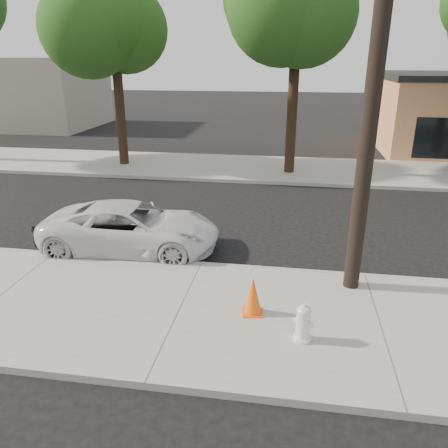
{
  "coord_description": "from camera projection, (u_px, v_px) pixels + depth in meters",
  "views": [
    {
      "loc": [
        2.13,
        -11.82,
        5.0
      ],
      "look_at": [
        0.49,
        -1.48,
        1.0
      ],
      "focal_mm": 35.0,
      "sensor_mm": 36.0,
      "label": 1
    }
  ],
  "objects": [
    {
      "name": "near_sidewalk",
      "position": [
        179.0,
        312.0,
        9.01
      ],
      "size": [
        90.0,
        4.4,
        0.15
      ],
      "primitive_type": "cube",
      "color": "gray",
      "rests_on": "ground"
    },
    {
      "name": "traffic_cone",
      "position": [
        253.0,
        296.0,
        8.73
      ],
      "size": [
        0.46,
        0.46,
        0.8
      ],
      "rotation": [
        0.0,
        0.0,
        0.14
      ],
      "color": "#FF5A0D",
      "rests_on": "near_sidewalk"
    },
    {
      "name": "curb_near",
      "position": [
        201.0,
        266.0,
        11.04
      ],
      "size": [
        90.0,
        0.12,
        0.16
      ],
      "primitive_type": "cube",
      "color": "#9E9B93",
      "rests_on": "ground"
    },
    {
      "name": "building_far",
      "position": [
        5.0,
        92.0,
        33.5
      ],
      "size": [
        14.0,
        8.0,
        5.0
      ],
      "primitive_type": "cube",
      "color": "gray",
      "rests_on": "ground"
    },
    {
      "name": "tree_b",
      "position": [
        116.0,
        29.0,
        19.1
      ],
      "size": [
        4.34,
        4.2,
        8.45
      ],
      "color": "black",
      "rests_on": "far_sidewalk"
    },
    {
      "name": "tree_c",
      "position": [
        303.0,
        6.0,
        17.26
      ],
      "size": [
        4.96,
        4.8,
        9.55
      ],
      "color": "black",
      "rests_on": "far_sidewalk"
    },
    {
      "name": "far_sidewalk",
      "position": [
        247.0,
        168.0,
        20.82
      ],
      "size": [
        90.0,
        5.0,
        0.15
      ],
      "primitive_type": "cube",
      "color": "gray",
      "rests_on": "ground"
    },
    {
      "name": "ground",
      "position": [
        216.0,
        237.0,
        13.0
      ],
      "size": [
        120.0,
        120.0,
        0.0
      ],
      "primitive_type": "plane",
      "color": "black",
      "rests_on": "ground"
    },
    {
      "name": "police_cruiser",
      "position": [
        132.0,
        228.0,
        11.89
      ],
      "size": [
        4.88,
        2.44,
        1.33
      ],
      "primitive_type": "imported",
      "rotation": [
        0.0,
        0.0,
        1.62
      ],
      "color": "silver",
      "rests_on": "ground"
    },
    {
      "name": "utility_pole",
      "position": [
        375.0,
        75.0,
        8.31
      ],
      "size": [
        1.4,
        0.34,
        9.0
      ],
      "color": "black",
      "rests_on": "near_sidewalk"
    },
    {
      "name": "fire_hydrant",
      "position": [
        303.0,
        324.0,
        7.9
      ],
      "size": [
        0.38,
        0.34,
        0.7
      ],
      "rotation": [
        0.0,
        0.0,
        -0.36
      ],
      "color": "silver",
      "rests_on": "near_sidewalk"
    }
  ]
}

